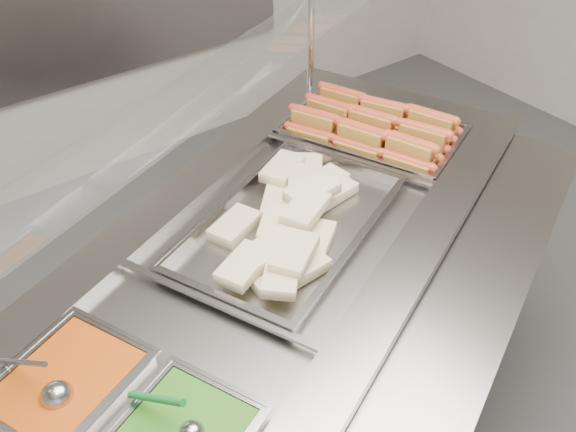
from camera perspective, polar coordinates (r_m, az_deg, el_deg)
steam_counter at (r=2.23m, az=-0.71°, el=-11.15°), size 2.23×1.63×0.98m
tray_rail at (r=1.78m, az=14.94°, el=-8.45°), size 1.91×1.11×0.06m
sneeze_guard at (r=1.78m, az=-7.66°, el=10.85°), size 1.77×1.00×0.48m
pan_hotdogs at (r=2.41m, az=7.47°, el=6.71°), size 0.58×0.70×0.11m
pan_wraps at (r=1.95m, az=0.16°, el=-1.05°), size 0.85×0.69×0.08m
pan_beans at (r=1.64m, az=-18.89°, el=-14.54°), size 0.40×0.37×0.11m
hotdogs_in_buns at (r=2.39m, az=7.56°, el=7.81°), size 0.52×0.64×0.13m
tortilla_wraps at (r=1.91m, az=0.29°, el=-0.28°), size 0.64×0.57×0.11m
ladle at (r=1.58m, az=-20.00°, el=-14.67°), size 0.11×0.20×0.16m
serving_spoon at (r=1.45m, az=-9.13°, el=-18.07°), size 0.10×0.19×0.14m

